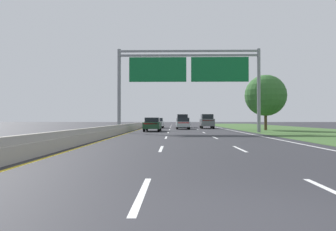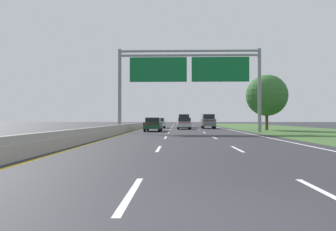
% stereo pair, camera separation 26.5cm
% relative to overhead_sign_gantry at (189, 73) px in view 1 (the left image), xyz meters
% --- Properties ---
extents(ground_plane, '(220.00, 220.00, 0.00)m').
position_rel_overhead_sign_gantry_xyz_m(ground_plane, '(-0.30, 6.20, -6.26)').
color(ground_plane, '#2B2B30').
extents(lane_striping, '(11.96, 106.00, 0.01)m').
position_rel_overhead_sign_gantry_xyz_m(lane_striping, '(-0.30, 5.74, -6.26)').
color(lane_striping, white).
rests_on(lane_striping, ground).
extents(grass_verge_right, '(14.00, 110.00, 0.02)m').
position_rel_overhead_sign_gantry_xyz_m(grass_verge_right, '(13.65, 6.20, -6.25)').
color(grass_verge_right, '#3D602D').
rests_on(grass_verge_right, ground).
extents(median_barrier_concrete, '(0.60, 110.00, 0.85)m').
position_rel_overhead_sign_gantry_xyz_m(median_barrier_concrete, '(-6.90, 6.20, -5.91)').
color(median_barrier_concrete, '#A8A399').
rests_on(median_barrier_concrete, ground).
extents(overhead_sign_gantry, '(15.06, 0.42, 8.80)m').
position_rel_overhead_sign_gantry_xyz_m(overhead_sign_gantry, '(0.00, 0.00, 0.00)').
color(overhead_sign_gantry, gray).
rests_on(overhead_sign_gantry, ground).
extents(pickup_truck_black, '(2.01, 5.40, 2.20)m').
position_rel_overhead_sign_gantry_xyz_m(pickup_truck_black, '(-0.11, 19.80, -5.18)').
color(pickup_truck_black, black).
rests_on(pickup_truck_black, ground).
extents(car_white_left_lane_sedan, '(1.83, 4.41, 1.57)m').
position_rel_overhead_sign_gantry_xyz_m(car_white_left_lane_sedan, '(-4.09, 16.45, -5.44)').
color(car_white_left_lane_sedan, silver).
rests_on(car_white_left_lane_sedan, ground).
extents(car_darkgreen_left_lane_sedan, '(1.90, 4.43, 1.57)m').
position_rel_overhead_sign_gantry_xyz_m(car_darkgreen_left_lane_sedan, '(-4.00, 2.97, -5.44)').
color(car_darkgreen_left_lane_sedan, '#193D23').
rests_on(car_darkgreen_left_lane_sedan, ground).
extents(car_silver_centre_lane_sedan, '(1.91, 4.44, 1.57)m').
position_rel_overhead_sign_gantry_xyz_m(car_silver_centre_lane_sedan, '(-0.32, 10.92, -5.44)').
color(car_silver_centre_lane_sedan, '#B2B5BA').
rests_on(car_silver_centre_lane_sedan, ground).
extents(car_grey_right_lane_suv, '(1.98, 4.73, 2.11)m').
position_rel_overhead_sign_gantry_xyz_m(car_grey_right_lane_suv, '(3.36, 14.12, -5.16)').
color(car_grey_right_lane_suv, slate).
rests_on(car_grey_right_lane_suv, ground).
extents(roadside_tree_mid, '(5.14, 5.14, 6.94)m').
position_rel_overhead_sign_gantry_xyz_m(roadside_tree_mid, '(9.92, 6.59, -1.90)').
color(roadside_tree_mid, '#4C3823').
rests_on(roadside_tree_mid, ground).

